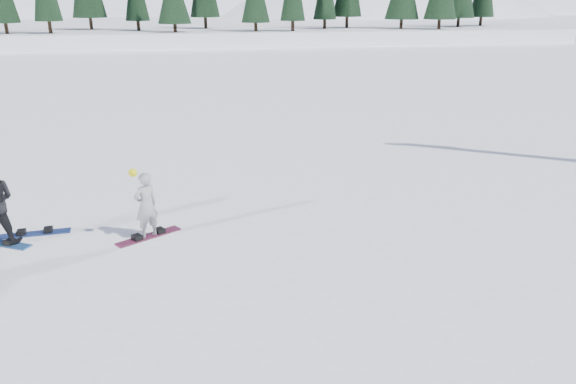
% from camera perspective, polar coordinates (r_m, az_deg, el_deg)
% --- Properties ---
extents(ground, '(420.00, 420.00, 0.00)m').
position_cam_1_polar(ground, '(11.67, -10.01, -6.66)').
color(ground, white).
rests_on(ground, ground).
extents(alpine_backdrop, '(412.50, 227.00, 53.20)m').
position_cam_1_polar(alpine_backdrop, '(200.94, -14.91, 13.20)').
color(alpine_backdrop, white).
rests_on(alpine_backdrop, ground).
extents(snowboarder_woman, '(0.65, 0.60, 1.63)m').
position_cam_1_polar(snowboarder_woman, '(12.56, -14.26, -1.28)').
color(snowboarder_woman, '#ADACB2').
rests_on(snowboarder_woman, ground).
extents(snowboard_woman, '(1.43, 1.02, 0.03)m').
position_cam_1_polar(snowboard_woman, '(12.84, -13.97, -4.40)').
color(snowboard_woman, maroon).
rests_on(snowboard_woman, ground).
extents(snowboard_man, '(1.44, 0.99, 0.03)m').
position_cam_1_polar(snowboard_man, '(13.64, -27.23, -4.63)').
color(snowboard_man, '#1C529C').
rests_on(snowboard_man, ground).
extents(snowboard_loose_c, '(1.52, 0.39, 0.03)m').
position_cam_1_polar(snowboard_loose_c, '(13.82, -24.29, -3.87)').
color(snowboard_loose_c, navy).
rests_on(snowboard_loose_c, ground).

